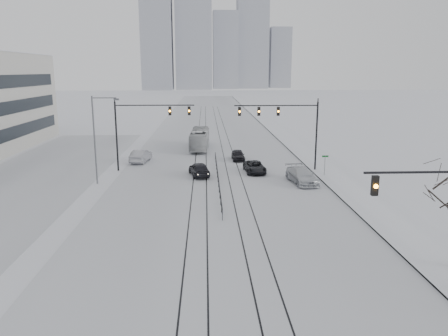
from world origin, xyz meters
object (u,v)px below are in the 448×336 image
at_px(sedan_sb_outer, 141,156).
at_px(sedan_nb_front, 255,167).
at_px(sedan_nb_right, 302,176).
at_px(traffic_mast_near, 448,212).
at_px(sedan_nb_far, 238,155).
at_px(sedan_sb_inner, 199,169).
at_px(box_truck, 200,139).

relative_size(sedan_sb_outer, sedan_nb_front, 1.03).
bearing_deg(sedan_nb_right, sedan_nb_front, 122.64).
xyz_separation_m(traffic_mast_near, sedan_nb_right, (-2.08, 23.33, -3.77)).
bearing_deg(sedan_nb_front, sedan_nb_right, -52.56).
xyz_separation_m(traffic_mast_near, sedan_nb_far, (-7.82, 35.55, -3.90)).
distance_m(sedan_sb_outer, sedan_nb_far, 12.54).
height_order(sedan_nb_right, sedan_nb_far, sedan_nb_right).
height_order(sedan_sb_inner, box_truck, box_truck).
height_order(traffic_mast_near, sedan_sb_inner, traffic_mast_near).
height_order(traffic_mast_near, sedan_sb_outer, traffic_mast_near).
height_order(sedan_nb_front, sedan_nb_far, sedan_nb_far).
distance_m(sedan_nb_front, sedan_nb_far, 7.34).
bearing_deg(sedan_nb_far, sedan_sb_outer, -178.40).
distance_m(sedan_nb_front, sedan_nb_right, 6.65).
xyz_separation_m(sedan_sb_outer, sedan_nb_far, (12.52, 0.70, -0.13)).
relative_size(sedan_nb_right, box_truck, 0.52).
bearing_deg(sedan_nb_far, traffic_mast_near, -79.19).
relative_size(traffic_mast_near, sedan_nb_far, 1.80).
distance_m(traffic_mast_near, box_truck, 46.21).
bearing_deg(sedan_nb_front, traffic_mast_near, -80.84).
relative_size(sedan_sb_outer, sedan_nb_far, 1.23).
bearing_deg(sedan_nb_far, box_truck, 118.80).
xyz_separation_m(sedan_sb_inner, box_truck, (-0.14, 17.33, 0.70)).
bearing_deg(sedan_sb_inner, sedan_sb_outer, -58.11).
relative_size(traffic_mast_near, sedan_sb_outer, 1.46).
distance_m(sedan_nb_front, box_truck, 17.20).
distance_m(sedan_sb_inner, sedan_sb_outer, 10.95).
height_order(sedan_sb_outer, box_truck, box_truck).
height_order(traffic_mast_near, sedan_nb_far, traffic_mast_near).
xyz_separation_m(sedan_sb_outer, sedan_nb_front, (13.88, -6.52, -0.14)).
relative_size(sedan_sb_inner, sedan_nb_far, 1.16).
bearing_deg(sedan_sb_inner, traffic_mast_near, 103.71).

